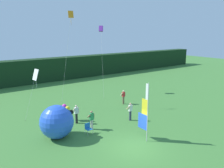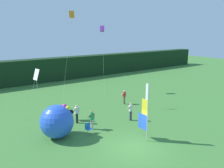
% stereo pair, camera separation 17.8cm
% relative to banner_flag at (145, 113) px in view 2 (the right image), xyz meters
% --- Properties ---
extents(ground_plane, '(120.00, 120.00, 0.00)m').
position_rel_banner_flag_xyz_m(ground_plane, '(-1.49, -0.44, -2.21)').
color(ground_plane, '#3D7533').
extents(distant_treeline, '(80.00, 2.40, 3.90)m').
position_rel_banner_flag_xyz_m(distant_treeline, '(-1.49, 25.41, -0.26)').
color(distant_treeline, black).
rests_on(distant_treeline, ground).
extents(banner_flag, '(0.06, 1.03, 4.62)m').
position_rel_banner_flag_xyz_m(banner_flag, '(0.00, 0.00, 0.00)').
color(banner_flag, '#B7B7BC').
rests_on(banner_flag, ground).
extents(person_near_banner, '(0.55, 0.48, 1.68)m').
position_rel_banner_flag_xyz_m(person_near_banner, '(-2.29, 4.06, -1.32)').
color(person_near_banner, '#B7B2A3').
rests_on(person_near_banner, ground).
extents(person_mid_field, '(0.55, 0.48, 1.74)m').
position_rel_banner_flag_xyz_m(person_mid_field, '(1.72, 3.64, -1.28)').
color(person_mid_field, '#2D334C').
rests_on(person_mid_field, ground).
extents(person_far_left, '(0.55, 0.48, 1.74)m').
position_rel_banner_flag_xyz_m(person_far_left, '(-2.73, 6.03, -1.28)').
color(person_far_left, black).
rests_on(person_far_left, ground).
extents(person_far_right, '(0.55, 0.48, 1.65)m').
position_rel_banner_flag_xyz_m(person_far_right, '(4.35, 7.93, -1.34)').
color(person_far_right, brown).
rests_on(person_far_right, ground).
extents(inflatable_balloon, '(2.67, 2.67, 2.67)m').
position_rel_banner_flag_xyz_m(inflatable_balloon, '(-5.31, 4.32, -0.87)').
color(inflatable_balloon, blue).
rests_on(inflatable_balloon, ground).
extents(folding_chair, '(0.51, 0.51, 0.89)m').
position_rel_banner_flag_xyz_m(folding_chair, '(-2.97, 3.50, -1.70)').
color(folding_chair, '#BCBCC1').
rests_on(folding_chair, ground).
extents(kite_white_diamond_0, '(1.51, 0.81, 4.84)m').
position_rel_banner_flag_xyz_m(kite_white_diamond_0, '(-5.18, 9.31, 2.00)').
color(kite_white_diamond_0, brown).
rests_on(kite_white_diamond_0, ground).
extents(kite_purple_box_1, '(2.34, 3.82, 9.06)m').
position_rel_banner_flag_xyz_m(kite_purple_box_1, '(5.55, 14.32, 6.40)').
color(kite_purple_box_1, brown).
rests_on(kite_purple_box_1, ground).
extents(kite_orange_diamond_2, '(2.14, 0.61, 10.42)m').
position_rel_banner_flag_xyz_m(kite_orange_diamond_2, '(-0.55, 11.06, 7.03)').
color(kite_orange_diamond_2, brown).
rests_on(kite_orange_diamond_2, ground).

